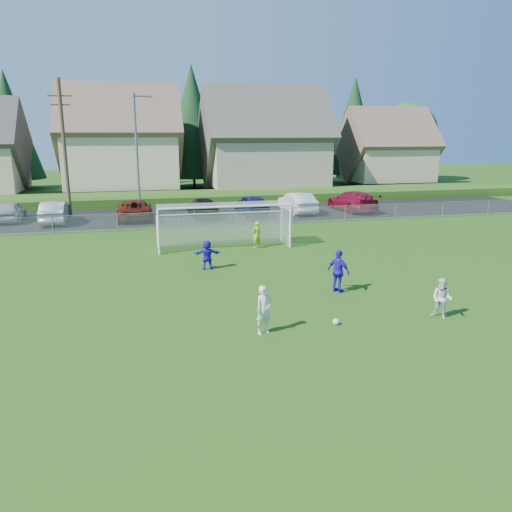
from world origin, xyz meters
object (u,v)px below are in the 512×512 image
Objects in this scene: car_e at (252,205)px; goalkeeper at (257,235)px; car_f at (297,203)px; player_blue_a at (339,271)px; car_b at (55,212)px; car_c at (135,209)px; car_a at (9,211)px; player_white_a at (264,310)px; car_d at (203,208)px; soccer_ball at (336,322)px; car_g at (352,201)px; player_blue_b at (207,255)px; player_white_b at (442,299)px; soccer_goal at (223,218)px.

goalkeeper is at bearing 76.05° from car_e.
goalkeeper is 11.45m from car_e.
player_blue_a is at bearing 74.08° from car_f.
car_b reaches higher than car_c.
car_a is at bearing -6.45° from car_e.
player_white_a is 23.31m from car_d.
player_white_a reaches higher than goalkeeper.
player_white_a is 23.73m from car_e.
car_f is (8.73, 23.42, 0.02)m from player_white_a.
car_b is (-12.19, 22.93, 0.66)m from soccer_ball.
car_g is at bearing 179.77° from car_c.
car_a is (-12.23, 16.30, 0.03)m from player_blue_b.
player_white_b is at bearing 122.63° from car_b.
car_f is at bearing -179.83° from car_c.
car_f reaches higher than car_g.
car_g is (7.10, 23.49, 0.09)m from player_white_b.
player_white_b is (6.38, -0.15, -0.08)m from player_white_a.
car_d is (-1.50, 23.16, 0.60)m from soccer_ball.
goalkeeper is 19.96m from car_a.
car_e is at bearing -4.35° from car_g.
soccer_ball is 12.83m from soccer_goal.
car_d is at bearing -3.43° from car_e.
player_blue_b is at bearing 72.25° from player_white_a.
soccer_goal is (-1.71, 12.63, 1.52)m from soccer_ball.
soccer_ball is 0.12× the size of player_blue_a.
car_g reaches higher than car_e.
soccer_ball is 0.05× the size of car_a.
car_b is at bearing -1.77° from car_e.
player_blue_a is 1.17× the size of goalkeeper.
soccer_goal is at bearing 66.35° from car_e.
car_g is at bearing 178.74° from car_b.
player_blue_b is (-7.08, 8.32, -0.02)m from player_white_b.
car_a is at bearing -61.32° from goalkeeper.
car_a reaches higher than soccer_ball.
car_f is (6.16, 23.29, 0.71)m from soccer_ball.
car_a is 17.90m from car_e.
car_e is at bearing 174.14° from car_a.
player_blue_a reaches higher than player_blue_b.
player_white_a is 27.68m from car_a.
player_white_b is 24.54m from car_g.
car_c is (-3.34, 15.12, 0.04)m from player_blue_b.
soccer_goal reaches higher than car_a.
player_white_a is 26.95m from car_g.
soccer_goal reaches higher than car_c.
player_white_b is 14.06m from soccer_goal.
car_a is 0.78× the size of car_g.
soccer_goal reaches higher than car_b.
player_blue_a reaches higher than soccer_ball.
soccer_goal is (4.90, -10.54, 0.88)m from car_c.
player_blue_b is 0.28× the size of car_f.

